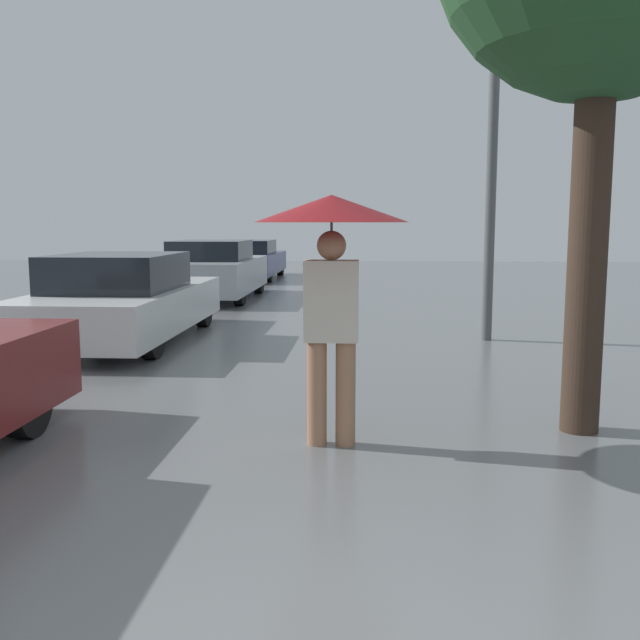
% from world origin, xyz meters
% --- Properties ---
extents(pedestrian, '(1.14, 1.14, 1.88)m').
position_xyz_m(pedestrian, '(-0.01, 3.62, 1.53)').
color(pedestrian, '#9E7051').
rests_on(pedestrian, ground_plane).
extents(parked_car_second, '(1.82, 4.51, 1.24)m').
position_xyz_m(parked_car_second, '(-3.23, 8.27, 0.58)').
color(parked_car_second, silver).
rests_on(parked_car_second, ground_plane).
extents(parked_car_third, '(1.82, 4.15, 1.29)m').
position_xyz_m(parked_car_third, '(-3.16, 13.95, 0.62)').
color(parked_car_third, '#9EA3A8').
rests_on(parked_car_third, ground_plane).
extents(parked_car_farthest, '(1.86, 4.48, 1.16)m').
position_xyz_m(parked_car_farthest, '(-3.39, 19.78, 0.56)').
color(parked_car_farthest, navy).
rests_on(parked_car_farthest, ground_plane).
extents(street_lamp, '(0.35, 0.35, 4.52)m').
position_xyz_m(street_lamp, '(1.97, 8.65, 2.83)').
color(street_lamp, '#515456').
rests_on(street_lamp, ground_plane).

